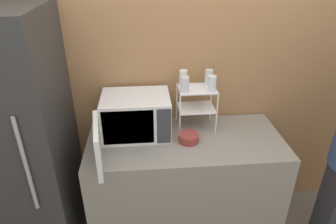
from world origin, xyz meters
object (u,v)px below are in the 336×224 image
at_px(glass_back_left, 183,78).
at_px(glass_front_left, 184,84).
at_px(glass_back_right, 209,77).
at_px(microwave, 134,117).
at_px(refrigerator, 13,147).
at_px(bowl, 189,138).
at_px(glass_front_right, 212,84).
at_px(dish_rack, 197,99).

bearing_deg(glass_back_left, glass_front_left, -94.02).
bearing_deg(glass_front_left, glass_back_right, 31.34).
xyz_separation_m(microwave, refrigerator, (-0.85, -0.11, -0.14)).
xyz_separation_m(glass_back_left, bowl, (0.01, -0.27, -0.36)).
bearing_deg(microwave, glass_front_right, 1.15).
height_order(glass_front_left, glass_front_right, same).
xyz_separation_m(microwave, dish_rack, (0.47, 0.08, 0.08)).
bearing_deg(dish_rack, glass_back_left, 144.99).
xyz_separation_m(microwave, glass_front_left, (0.37, 0.02, 0.23)).
height_order(glass_back_left, refrigerator, refrigerator).
height_order(microwave, glass_back_right, glass_back_right).
distance_m(glass_front_right, glass_back_left, 0.23).
bearing_deg(glass_front_left, refrigerator, -174.11).
bearing_deg(microwave, refrigerator, -172.60).
bearing_deg(refrigerator, glass_front_right, 4.91).
bearing_deg(glass_front_right, glass_back_right, 88.41).
relative_size(microwave, bowl, 5.09).
bearing_deg(microwave, glass_back_right, 13.67).
relative_size(glass_front_right, refrigerator, 0.06).
distance_m(microwave, glass_front_left, 0.44).
bearing_deg(glass_front_left, microwave, -177.63).
xyz_separation_m(glass_front_left, bowl, (0.02, -0.15, -0.36)).
bearing_deg(refrigerator, dish_rack, 8.01).
xyz_separation_m(dish_rack, bowl, (-0.08, -0.21, -0.21)).
relative_size(glass_front_right, bowl, 0.79).
relative_size(glass_back_left, refrigerator, 0.06).
bearing_deg(glass_front_left, dish_rack, 30.02).
xyz_separation_m(glass_back_left, refrigerator, (-1.23, -0.25, -0.37)).
bearing_deg(glass_back_left, glass_front_right, -34.70).
bearing_deg(glass_back_right, glass_front_left, -148.66).
height_order(dish_rack, refrigerator, refrigerator).
bearing_deg(glass_back_left, microwave, -159.21).
height_order(dish_rack, glass_back_left, glass_back_left).
xyz_separation_m(glass_front_left, glass_front_right, (0.20, -0.00, 0.00)).
bearing_deg(bowl, glass_back_left, 92.39).
bearing_deg(microwave, glass_front_left, 2.37).
relative_size(dish_rack, glass_back_right, 2.83).
bearing_deg(dish_rack, microwave, -170.88).
relative_size(glass_front_left, glass_back_right, 1.00).
xyz_separation_m(dish_rack, refrigerator, (-1.32, -0.19, -0.22)).
bearing_deg(glass_front_right, dish_rack, 145.62).
bearing_deg(glass_back_left, refrigerator, -168.34).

